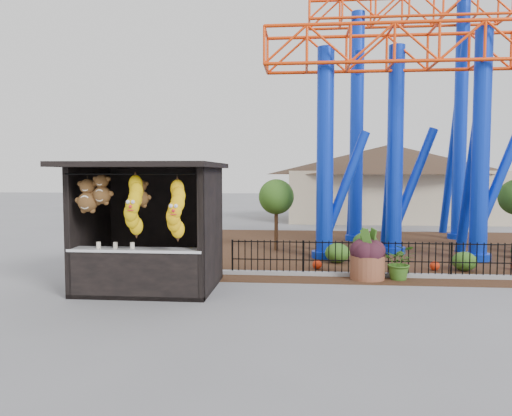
# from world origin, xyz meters

# --- Properties ---
(ground) EXTENTS (120.00, 120.00, 0.00)m
(ground) POSITION_xyz_m (0.00, 0.00, 0.00)
(ground) COLOR slate
(ground) RESTS_ON ground
(mulch_bed) EXTENTS (18.00, 12.00, 0.02)m
(mulch_bed) POSITION_xyz_m (4.00, 8.00, 0.01)
(mulch_bed) COLOR #331E11
(mulch_bed) RESTS_ON ground
(curb) EXTENTS (18.00, 0.18, 0.12)m
(curb) POSITION_xyz_m (4.00, 3.00, 0.06)
(curb) COLOR gray
(curb) RESTS_ON ground
(prize_booth) EXTENTS (3.50, 3.40, 3.12)m
(prize_booth) POSITION_xyz_m (-3.00, 0.92, 1.52)
(prize_booth) COLOR black
(prize_booth) RESTS_ON ground
(picket_fence) EXTENTS (12.20, 0.06, 1.00)m
(picket_fence) POSITION_xyz_m (4.90, 3.00, 0.50)
(picket_fence) COLOR black
(picket_fence) RESTS_ON ground
(roller_coaster) EXTENTS (11.00, 6.37, 10.82)m
(roller_coaster) POSITION_xyz_m (5.12, 8.23, 6.44)
(roller_coaster) COLOR #0B2DC1
(roller_coaster) RESTS_ON ground
(terracotta_planter) EXTENTS (1.03, 1.03, 0.65)m
(terracotta_planter) POSITION_xyz_m (2.52, 2.70, 0.33)
(terracotta_planter) COLOR brown
(terracotta_planter) RESTS_ON ground
(planter_foliage) EXTENTS (0.70, 0.70, 0.64)m
(planter_foliage) POSITION_xyz_m (2.52, 2.70, 0.97)
(planter_foliage) COLOR black
(planter_foliage) RESTS_ON terracotta_planter
(potted_plant) EXTENTS (1.08, 1.00, 0.98)m
(potted_plant) POSITION_xyz_m (3.38, 2.70, 0.49)
(potted_plant) COLOR #255218
(potted_plant) RESTS_ON ground
(landscaping) EXTENTS (7.80, 4.16, 0.72)m
(landscaping) POSITION_xyz_m (4.17, 5.82, 0.32)
(landscaping) COLOR #2D5519
(landscaping) RESTS_ON mulch_bed
(pavilion) EXTENTS (15.00, 15.00, 4.80)m
(pavilion) POSITION_xyz_m (6.00, 20.00, 3.07)
(pavilion) COLOR #BFAD8C
(pavilion) RESTS_ON ground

